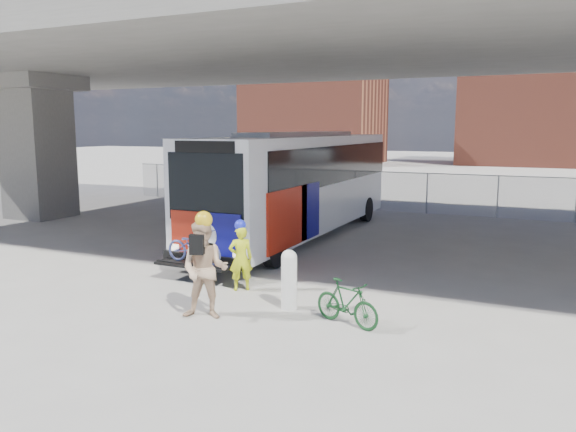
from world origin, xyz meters
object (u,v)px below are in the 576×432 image
Objects in this scene: cyclist_hivis at (241,256)px; bike_parked at (347,303)px; cyclist_tan at (205,268)px; bus at (300,177)px; bollard at (289,277)px.

cyclist_hivis is 3.34m from bike_parked.
cyclist_hivis is 2.08m from cyclist_tan.
bike_parked is (4.49, -7.96, -1.66)m from bus.
bike_parked is at bearing -16.77° from bollard.
bollard is 0.59× the size of cyclist_tan.
cyclist_tan is at bearing 125.69° from bike_parked.
bus is 5.85× the size of cyclist_tan.
cyclist_tan is (0.34, -2.04, 0.22)m from cyclist_hivis.
bike_parked is at bearing -1.77° from cyclist_tan.
cyclist_tan is at bearing -136.37° from bollard.
bollard is (3.05, -7.53, -1.42)m from bus.
bollard is 0.86× the size of bike_parked.
cyclist_hivis is at bearing 153.80° from bollard.
bus is 8.25m from bollard.
bike_parked is at bearing 121.31° from cyclist_hivis.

